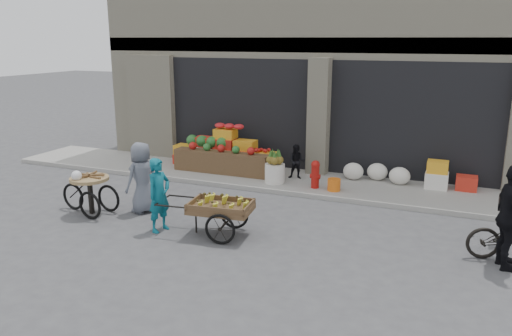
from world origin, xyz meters
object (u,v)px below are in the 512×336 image
at_px(pineapple_bin, 275,173).
at_px(orange_bucket, 334,185).
at_px(banana_cart, 219,205).
at_px(vendor_grey, 142,177).
at_px(cyclist, 511,217).
at_px(seated_person, 297,162).
at_px(vendor_woman, 159,195).
at_px(fire_hydrant, 315,173).
at_px(tricycle_cart, 90,189).

xyz_separation_m(pineapple_bin, orange_bucket, (1.60, -0.10, -0.10)).
relative_size(pineapple_bin, banana_cart, 0.24).
relative_size(vendor_grey, cyclist, 0.88).
xyz_separation_m(seated_person, banana_cart, (-0.26, -4.12, 0.04)).
xyz_separation_m(pineapple_bin, vendor_woman, (-1.07, -3.75, 0.38)).
bearing_deg(cyclist, fire_hydrant, 41.60).
distance_m(vendor_woman, vendor_grey, 1.29).
relative_size(banana_cart, tricycle_cart, 1.47).
distance_m(fire_hydrant, vendor_grey, 4.27).
relative_size(vendor_woman, cyclist, 0.83).
relative_size(seated_person, cyclist, 0.51).
bearing_deg(orange_bucket, pineapple_bin, 176.42).
xyz_separation_m(banana_cart, vendor_woman, (-1.21, -0.23, 0.13)).
relative_size(orange_bucket, tricycle_cart, 0.22).
distance_m(banana_cart, cyclist, 5.17).
height_order(orange_bucket, seated_person, seated_person).
relative_size(orange_bucket, seated_person, 0.34).
relative_size(tricycle_cart, cyclist, 0.80).
height_order(orange_bucket, tricycle_cart, tricycle_cart).
relative_size(pineapple_bin, seated_person, 0.56).
bearing_deg(pineapple_bin, vendor_woman, -105.92).
xyz_separation_m(orange_bucket, seated_person, (-1.20, 0.70, 0.31)).
bearing_deg(vendor_woman, seated_person, -6.33).
bearing_deg(vendor_woman, banana_cart, -66.80).
relative_size(fire_hydrant, seated_person, 0.76).
bearing_deg(banana_cart, pineapple_bin, 85.53).
bearing_deg(seated_person, fire_hydrant, -52.88).
xyz_separation_m(seated_person, vendor_woman, (-1.47, -4.35, 0.17)).
distance_m(vendor_woman, tricycle_cart, 2.01).
bearing_deg(pineapple_bin, orange_bucket, -3.58).
distance_m(pineapple_bin, tricycle_cart, 4.63).
xyz_separation_m(fire_hydrant, vendor_grey, (-3.15, -2.87, 0.29)).
bearing_deg(vendor_grey, tricycle_cart, -44.14).
xyz_separation_m(vendor_woman, cyclist, (6.33, 0.79, 0.15)).
bearing_deg(cyclist, banana_cart, 82.72).
xyz_separation_m(pineapple_bin, banana_cart, (0.14, -3.52, 0.25)).
height_order(banana_cart, vendor_woman, vendor_woman).
bearing_deg(orange_bucket, cyclist, -37.98).
relative_size(banana_cart, vendor_woman, 1.41).
distance_m(pineapple_bin, seated_person, 0.75).
height_order(vendor_woman, cyclist, cyclist).
bearing_deg(banana_cart, cyclist, -0.53).
distance_m(fire_hydrant, banana_cart, 3.60).
bearing_deg(seated_person, tricycle_cart, -140.33).
relative_size(fire_hydrant, orange_bucket, 2.22).
distance_m(pineapple_bin, cyclist, 6.06).
distance_m(seated_person, banana_cart, 4.12).
bearing_deg(seated_person, orange_bucket, -40.26).
height_order(orange_bucket, vendor_woman, vendor_woman).
xyz_separation_m(tricycle_cart, cyclist, (8.32, 0.51, 0.34)).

